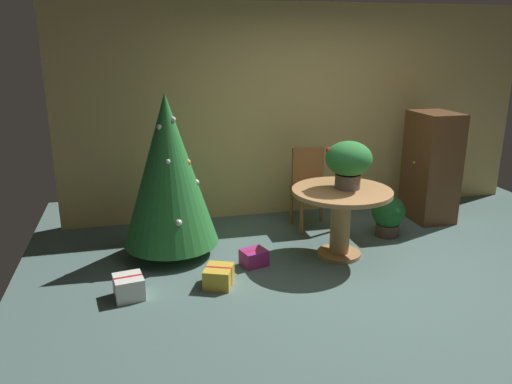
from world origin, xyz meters
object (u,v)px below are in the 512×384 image
(wooden_chair_far, at_px, (310,183))
(holiday_tree, at_px, (168,170))
(gift_box_purple, at_px, (254,258))
(flower_vase, at_px, (349,161))
(round_dining_table, at_px, (341,208))
(gift_box_cream, at_px, (129,287))
(potted_plant, at_px, (388,214))
(gift_box_gold, at_px, (219,276))
(wooden_cabinet, at_px, (431,167))

(wooden_chair_far, relative_size, holiday_tree, 0.56)
(holiday_tree, bearing_deg, wooden_chair_far, 14.85)
(wooden_chair_far, height_order, gift_box_purple, wooden_chair_far)
(flower_vase, relative_size, holiday_tree, 0.29)
(round_dining_table, relative_size, gift_box_cream, 3.47)
(holiday_tree, relative_size, potted_plant, 3.50)
(gift_box_purple, bearing_deg, gift_box_cream, -162.72)
(potted_plant, bearing_deg, flower_vase, -152.54)
(gift_box_gold, xyz_separation_m, gift_box_cream, (-0.80, -0.03, 0.01))
(holiday_tree, bearing_deg, round_dining_table, -15.60)
(gift_box_cream, relative_size, wooden_cabinet, 0.22)
(wooden_chair_far, bearing_deg, round_dining_table, -90.00)
(holiday_tree, height_order, gift_box_gold, holiday_tree)
(flower_vase, distance_m, wooden_cabinet, 1.69)
(gift_box_purple, height_order, wooden_cabinet, wooden_cabinet)
(round_dining_table, xyz_separation_m, gift_box_cream, (-2.13, -0.39, -0.42))
(gift_box_gold, bearing_deg, wooden_chair_far, 43.83)
(round_dining_table, height_order, potted_plant, round_dining_table)
(gift_box_gold, height_order, gift_box_purple, gift_box_gold)
(wooden_cabinet, bearing_deg, flower_vase, -151.85)
(holiday_tree, bearing_deg, wooden_cabinet, 6.08)
(wooden_chair_far, xyz_separation_m, wooden_cabinet, (1.53, -0.10, 0.14))
(wooden_chair_far, bearing_deg, gift_box_gold, -136.17)
(gift_box_purple, bearing_deg, holiday_tree, 147.63)
(wooden_chair_far, height_order, potted_plant, wooden_chair_far)
(gift_box_cream, bearing_deg, gift_box_purple, 17.28)
(wooden_chair_far, distance_m, gift_box_purple, 1.38)
(wooden_cabinet, bearing_deg, gift_box_gold, -157.68)
(gift_box_purple, bearing_deg, wooden_chair_far, 45.47)
(flower_vase, relative_size, wooden_chair_far, 0.51)
(wooden_chair_far, bearing_deg, gift_box_purple, -134.53)
(wooden_cabinet, bearing_deg, wooden_chair_far, 176.09)
(round_dining_table, distance_m, flower_vase, 0.49)
(holiday_tree, height_order, gift_box_purple, holiday_tree)
(round_dining_table, height_order, gift_box_cream, round_dining_table)
(flower_vase, bearing_deg, wooden_chair_far, 94.42)
(wooden_cabinet, xyz_separation_m, potted_plant, (-0.77, -0.42, -0.41))
(potted_plant, bearing_deg, wooden_cabinet, 28.75)
(wooden_chair_far, bearing_deg, wooden_cabinet, -3.91)
(gift_box_purple, distance_m, wooden_cabinet, 2.65)
(gift_box_gold, distance_m, potted_plant, 2.23)
(flower_vase, distance_m, wooden_chair_far, 1.01)
(gift_box_gold, bearing_deg, wooden_cabinet, 22.32)
(wooden_chair_far, bearing_deg, holiday_tree, -165.15)
(flower_vase, height_order, gift_box_purple, flower_vase)
(flower_vase, bearing_deg, gift_box_cream, -169.08)
(round_dining_table, height_order, holiday_tree, holiday_tree)
(round_dining_table, height_order, wooden_cabinet, wooden_cabinet)
(holiday_tree, distance_m, wooden_cabinet, 3.24)
(wooden_chair_far, height_order, gift_box_cream, wooden_chair_far)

